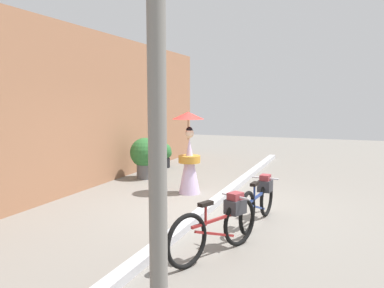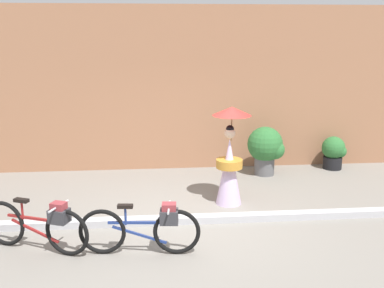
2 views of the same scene
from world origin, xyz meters
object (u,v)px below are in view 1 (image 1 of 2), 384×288
person_with_parasol (189,155)px  potted_plant_by_door (146,155)px  bicycle_far_side (219,224)px  utility_pole (157,67)px  potted_plant_small (163,154)px  bicycle_near_officer (259,200)px

person_with_parasol → potted_plant_by_door: size_ratio=1.67×
bicycle_far_side → person_with_parasol: person_with_parasol is taller
potted_plant_by_door → person_with_parasol: bearing=-123.6°
person_with_parasol → utility_pole: utility_pole is taller
person_with_parasol → bicycle_far_side: bearing=-151.5°
bicycle_far_side → potted_plant_small: (5.92, 3.67, -0.00)m
bicycle_far_side → utility_pole: 2.54m
person_with_parasol → potted_plant_by_door: bearing=56.4°
potted_plant_by_door → potted_plant_small: bearing=9.9°
bicycle_near_officer → utility_pole: size_ratio=0.37×
bicycle_near_officer → potted_plant_small: bearing=41.7°
bicycle_near_officer → potted_plant_by_door: potted_plant_by_door is taller
bicycle_near_officer → bicycle_far_side: 1.56m
potted_plant_by_door → bicycle_far_side: bearing=-141.3°
bicycle_near_officer → person_with_parasol: (1.55, 1.90, 0.47)m
person_with_parasol → potted_plant_small: person_with_parasol is taller
bicycle_near_officer → person_with_parasol: size_ratio=0.96×
potted_plant_by_door → potted_plant_small: potted_plant_by_door is taller
bicycle_near_officer → utility_pole: (-3.13, 0.36, 1.99)m
bicycle_far_side → potted_plant_small: 6.97m
bicycle_near_officer → potted_plant_small: (4.38, 3.90, 0.01)m
potted_plant_small → utility_pole: bearing=-154.8°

